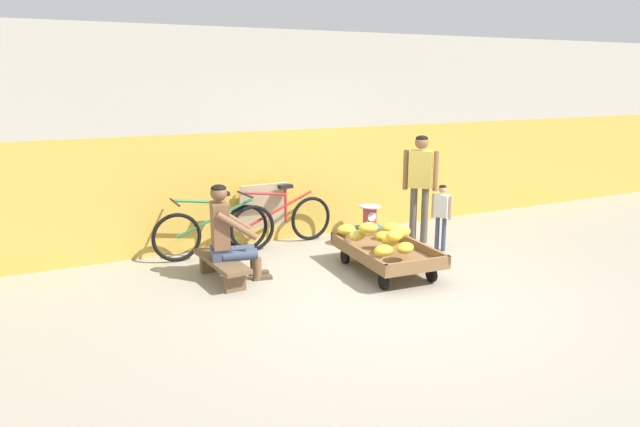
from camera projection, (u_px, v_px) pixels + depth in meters
The scene contains 13 objects.
ground_plane at pixel (387, 293), 6.34m from camera, with size 80.00×80.00×0.00m, color gray.
back_wall at pixel (287, 137), 8.33m from camera, with size 16.00×0.30×2.95m.
banana_cart at pixel (386, 253), 6.99m from camera, with size 0.94×1.50×0.36m.
banana_pile at pixel (382, 236), 6.91m from camera, with size 0.91×1.26×0.26m.
low_bench at pixel (222, 265), 6.69m from camera, with size 0.38×1.12×0.27m.
vendor_seated at pixel (228, 233), 6.63m from camera, with size 0.72×0.55×1.14m.
plastic_crate at pixel (369, 237), 8.04m from camera, with size 0.36×0.28×0.30m.
weighing_scale at pixel (370, 216), 7.97m from camera, with size 0.30×0.30×0.29m.
bicycle_near_left at pixel (215, 230), 7.59m from camera, with size 1.66×0.48×0.86m.
bicycle_far_left at pixel (279, 221), 8.10m from camera, with size 1.66×0.48×0.86m.
sign_board at pixel (262, 213), 8.19m from camera, with size 0.70×0.24×0.88m.
customer_adult at pixel (420, 177), 8.12m from camera, with size 0.38×0.36×1.53m.
customer_child at pixel (442, 210), 7.80m from camera, with size 0.20×0.26×0.91m.
Camera 1 is at (-3.37, -4.99, 2.30)m, focal length 32.49 mm.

